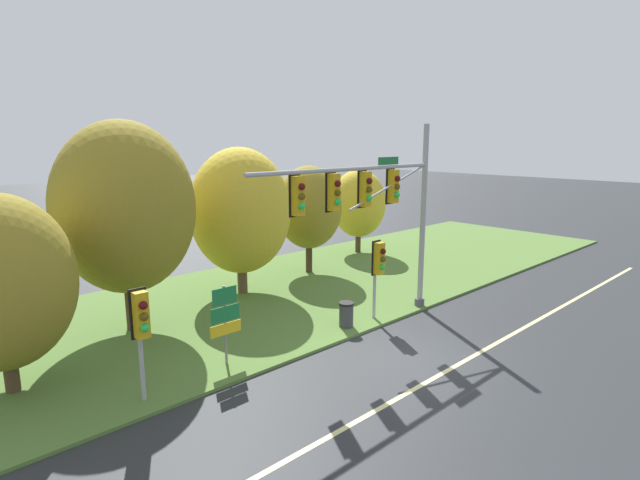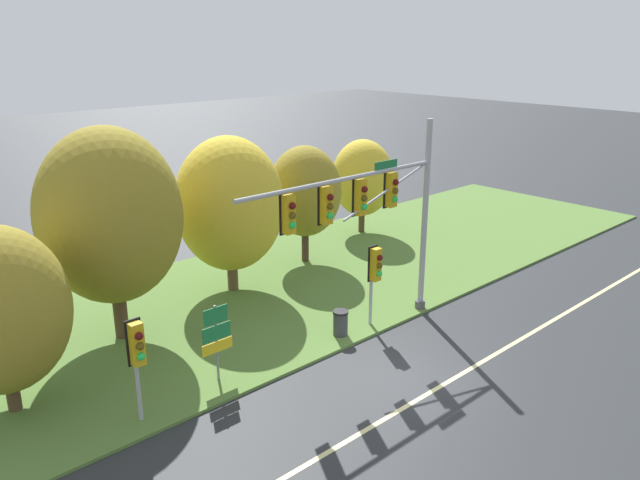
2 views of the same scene
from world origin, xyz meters
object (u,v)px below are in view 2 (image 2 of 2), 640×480
at_px(pedestrian_signal_further_along, 375,269).
at_px(tree_behind_signpost, 229,204).
at_px(pedestrian_signal_near_kerb, 137,350).
at_px(trash_bin, 340,323).
at_px(tree_left_of_mast, 110,216).
at_px(route_sign_post, 216,334).
at_px(tree_tall_centre, 362,178).
at_px(traffic_signal_mast, 373,207).
at_px(tree_mid_verge, 305,192).

bearing_deg(pedestrian_signal_further_along, tree_behind_signpost, 105.93).
distance_m(pedestrian_signal_near_kerb, trash_bin, 7.94).
xyz_separation_m(pedestrian_signal_near_kerb, tree_left_of_mast, (1.93, 5.34, 2.20)).
relative_size(pedestrian_signal_further_along, tree_left_of_mast, 0.41).
distance_m(pedestrian_signal_near_kerb, route_sign_post, 2.95).
xyz_separation_m(pedestrian_signal_near_kerb, tree_tall_centre, (17.25, 8.31, 0.76)).
relative_size(route_sign_post, tree_behind_signpost, 0.38).
height_order(traffic_signal_mast, route_sign_post, traffic_signal_mast).
height_order(tree_behind_signpost, tree_mid_verge, tree_behind_signpost).
relative_size(pedestrian_signal_further_along, tree_mid_verge, 0.56).
height_order(route_sign_post, tree_mid_verge, tree_mid_verge).
distance_m(pedestrian_signal_further_along, tree_mid_verge, 7.57).
relative_size(tree_left_of_mast, tree_mid_verge, 1.36).
bearing_deg(pedestrian_signal_near_kerb, pedestrian_signal_further_along, -0.62).
height_order(pedestrian_signal_near_kerb, tree_tall_centre, tree_tall_centre).
distance_m(traffic_signal_mast, trash_bin, 4.31).
relative_size(route_sign_post, tree_left_of_mast, 0.33).
bearing_deg(tree_left_of_mast, tree_behind_signpost, 9.99).
bearing_deg(route_sign_post, trash_bin, -4.42).
xyz_separation_m(pedestrian_signal_near_kerb, route_sign_post, (2.82, 0.54, -0.70)).
distance_m(pedestrian_signal_further_along, trash_bin, 2.29).
distance_m(pedestrian_signal_further_along, tree_tall_centre, 11.67).
xyz_separation_m(route_sign_post, tree_mid_verge, (9.10, 6.33, 1.84)).
height_order(tree_behind_signpost, trash_bin, tree_behind_signpost).
bearing_deg(route_sign_post, tree_tall_centre, 28.29).
distance_m(tree_left_of_mast, tree_mid_verge, 10.16).
xyz_separation_m(traffic_signal_mast, trash_bin, (-1.07, 0.44, -4.15)).
height_order(route_sign_post, tree_left_of_mast, tree_left_of_mast).
height_order(pedestrian_signal_near_kerb, route_sign_post, pedestrian_signal_near_kerb).
distance_m(pedestrian_signal_near_kerb, tree_left_of_mast, 6.09).
bearing_deg(pedestrian_signal_further_along, tree_left_of_mast, 143.17).
bearing_deg(trash_bin, pedestrian_signal_near_kerb, -178.81).
height_order(pedestrian_signal_near_kerb, tree_behind_signpost, tree_behind_signpost).
height_order(pedestrian_signal_further_along, route_sign_post, pedestrian_signal_further_along).
distance_m(pedestrian_signal_further_along, tree_behind_signpost, 6.82).
distance_m(route_sign_post, tree_left_of_mast, 5.68).
bearing_deg(pedestrian_signal_near_kerb, tree_behind_signpost, 40.54).
xyz_separation_m(traffic_signal_mast, pedestrian_signal_further_along, (0.39, 0.18, -2.40)).
height_order(tree_left_of_mast, tree_tall_centre, tree_left_of_mast).
bearing_deg(traffic_signal_mast, tree_behind_signpost, 102.34).
xyz_separation_m(tree_behind_signpost, tree_tall_centre, (9.89, 2.01, -0.71)).
xyz_separation_m(route_sign_post, tree_left_of_mast, (-0.89, 4.80, 2.91)).
relative_size(tree_mid_verge, trash_bin, 5.92).
height_order(traffic_signal_mast, pedestrian_signal_near_kerb, traffic_signal_mast).
height_order(traffic_signal_mast, tree_left_of_mast, tree_left_of_mast).
bearing_deg(trash_bin, traffic_signal_mast, -22.19).
height_order(route_sign_post, tree_tall_centre, tree_tall_centre).
xyz_separation_m(traffic_signal_mast, route_sign_post, (-5.99, 0.82, -3.09)).
bearing_deg(traffic_signal_mast, pedestrian_signal_near_kerb, 178.21).
bearing_deg(route_sign_post, pedestrian_signal_further_along, -5.73).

